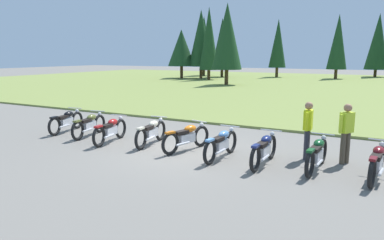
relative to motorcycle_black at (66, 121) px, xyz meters
name	(u,v)px	position (x,y,z in m)	size (l,w,h in m)	color
ground_plane	(183,151)	(5.43, -0.34, -0.44)	(140.00, 140.00, 0.00)	slate
grass_moorland	(324,86)	(5.43, 26.09, -0.39)	(80.00, 44.00, 0.10)	olive
forest_treeline	(322,41)	(3.74, 33.81, 4.04)	(39.92, 23.91, 8.35)	#47331E
motorcycle_black	(66,121)	(0.00, 0.00, 0.00)	(0.70, 2.08, 0.88)	black
motorcycle_olive	(89,125)	(1.32, -0.13, 0.00)	(0.69, 2.08, 0.88)	black
motorcycle_red	(110,130)	(2.66, -0.50, 0.00)	(0.68, 2.09, 0.88)	black
motorcycle_cream	(151,132)	(4.07, -0.09, 0.00)	(0.63, 2.10, 0.88)	black
motorcycle_orange	(187,137)	(5.49, -0.19, 0.00)	(0.75, 2.06, 0.88)	black
motorcycle_sky_blue	(221,144)	(6.80, -0.47, 0.00)	(0.62, 2.10, 0.88)	black
motorcycle_navy	(264,149)	(8.09, -0.49, 0.00)	(0.62, 2.10, 0.88)	black
motorcycle_british_green	(317,154)	(9.43, -0.29, 0.00)	(0.62, 2.10, 0.88)	black
motorcycle_maroon	(377,162)	(10.83, -0.34, 0.00)	(0.62, 2.10, 0.88)	black
rider_near_row_end	(346,130)	(10.00, 0.70, 0.51)	(0.38, 0.48, 1.67)	#4C4233
rider_in_hivis_vest	(308,127)	(8.99, 0.61, 0.51)	(0.24, 0.55, 1.67)	#2D2D38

